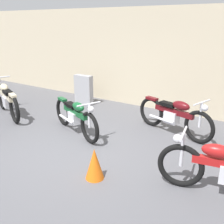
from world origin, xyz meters
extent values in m
plane|color=#56565B|center=(0.00, 0.00, 0.00)|extent=(40.00, 40.00, 0.00)
cube|color=beige|center=(0.00, 3.54, 1.49)|extent=(18.00, 0.30, 2.97)
cube|color=#9E9EA3|center=(-1.91, 2.59, 0.47)|extent=(0.63, 0.21, 0.94)
cone|color=orange|center=(0.99, -0.69, 0.28)|extent=(0.32, 0.32, 0.55)
torus|color=black|center=(2.05, 1.68, 0.37)|extent=(0.74, 0.30, 0.75)
torus|color=black|center=(0.73, 2.06, 0.37)|extent=(0.74, 0.30, 0.75)
cube|color=silver|center=(1.34, 1.88, 0.39)|extent=(0.37, 0.29, 0.29)
cube|color=#590F14|center=(1.39, 1.87, 0.56)|extent=(1.03, 0.39, 0.12)
ellipsoid|color=#590F14|center=(1.57, 1.82, 0.74)|extent=(0.49, 0.32, 0.20)
cube|color=black|center=(1.21, 1.92, 0.69)|extent=(0.44, 0.29, 0.08)
cube|color=#590F14|center=(0.73, 2.06, 0.72)|extent=(0.35, 0.21, 0.06)
cylinder|color=silver|center=(2.05, 1.68, 0.65)|extent=(0.06, 0.06, 0.56)
cylinder|color=silver|center=(2.05, 1.68, 0.93)|extent=(0.20, 0.58, 0.04)
sphere|color=silver|center=(2.13, 1.65, 0.83)|extent=(0.14, 0.14, 0.14)
cylinder|color=silver|center=(1.11, 1.82, 0.32)|extent=(0.70, 0.26, 0.06)
torus|color=black|center=(-3.67, 0.80, 0.39)|extent=(0.76, 0.39, 0.78)
torus|color=black|center=(-2.33, 0.24, 0.39)|extent=(0.76, 0.39, 0.78)
cube|color=silver|center=(-2.95, 0.50, 0.41)|extent=(0.40, 0.33, 0.30)
cube|color=beige|center=(-3.00, 0.52, 0.58)|extent=(1.06, 0.52, 0.13)
ellipsoid|color=beige|center=(-3.18, 0.60, 0.78)|extent=(0.52, 0.38, 0.21)
cube|color=black|center=(-2.82, 0.45, 0.72)|extent=(0.47, 0.34, 0.09)
cube|color=beige|center=(-2.33, 0.24, 0.76)|extent=(0.37, 0.25, 0.06)
cylinder|color=silver|center=(-3.67, 0.80, 0.69)|extent=(0.06, 0.06, 0.59)
cylinder|color=silver|center=(-2.70, 0.54, 0.34)|extent=(0.72, 0.35, 0.06)
torus|color=black|center=(0.06, 0.37, 0.36)|extent=(0.70, 0.34, 0.72)
torus|color=black|center=(-1.17, 0.85, 0.36)|extent=(0.70, 0.34, 0.72)
cube|color=silver|center=(-0.60, 0.63, 0.38)|extent=(0.36, 0.30, 0.27)
cube|color=#145128|center=(-0.56, 0.61, 0.53)|extent=(0.97, 0.46, 0.12)
ellipsoid|color=#145128|center=(-0.39, 0.55, 0.71)|extent=(0.47, 0.34, 0.20)
cube|color=black|center=(-0.72, 0.67, 0.66)|extent=(0.43, 0.31, 0.08)
cube|color=#145128|center=(-1.17, 0.85, 0.69)|extent=(0.34, 0.22, 0.06)
cylinder|color=silver|center=(0.06, 0.37, 0.63)|extent=(0.05, 0.05, 0.54)
cylinder|color=silver|center=(0.06, 0.37, 0.90)|extent=(0.24, 0.54, 0.04)
sphere|color=silver|center=(0.13, 0.34, 0.80)|extent=(0.14, 0.14, 0.14)
cylinder|color=silver|center=(-0.83, 0.59, 0.31)|extent=(0.66, 0.30, 0.06)
torus|color=black|center=(2.27, -0.11, 0.37)|extent=(0.74, 0.22, 0.74)
ellipsoid|color=#B21919|center=(2.77, -0.02, 0.73)|extent=(0.47, 0.28, 0.20)
cylinder|color=silver|center=(2.27, -0.11, 0.65)|extent=(0.06, 0.06, 0.56)
cylinder|color=silver|center=(2.27, -0.11, 0.93)|extent=(0.14, 0.59, 0.04)
sphere|color=silver|center=(2.19, -0.13, 0.83)|extent=(0.14, 0.14, 0.14)
camera|label=1|loc=(3.39, -3.79, 2.53)|focal=42.22mm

